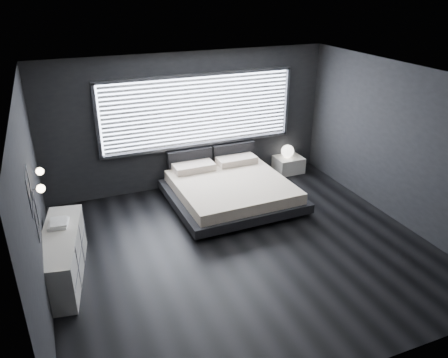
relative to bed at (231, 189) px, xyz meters
name	(u,v)px	position (x,y,z in m)	size (l,w,h in m)	color
room	(245,171)	(-0.44, -1.59, 1.12)	(6.04, 6.00, 2.80)	black
window	(199,111)	(-0.24, 1.10, 1.33)	(4.14, 0.09, 1.52)	white
headboard	(212,158)	(0.00, 1.05, 0.29)	(1.96, 0.16, 0.52)	black
sconce_near	(41,189)	(-3.33, -1.54, 1.32)	(0.18, 0.11, 0.11)	silver
sconce_far	(40,171)	(-3.33, -0.94, 1.32)	(0.18, 0.11, 0.11)	silver
wall_art_upper	(29,192)	(-3.42, -2.14, 1.57)	(0.01, 0.48, 0.48)	#47474C
wall_art_lower	(36,217)	(-3.42, -1.89, 1.10)	(0.01, 0.48, 0.48)	#47474C
bed	(231,189)	(0.00, 0.00, 0.00)	(2.42, 2.32, 0.61)	black
nightstand	(288,164)	(1.83, 0.91, -0.11)	(0.61, 0.51, 0.36)	silver
orb_lamp	(288,151)	(1.80, 0.93, 0.22)	(0.29, 0.29, 0.29)	white
dresser	(63,256)	(-3.22, -1.28, 0.08)	(0.81, 1.87, 0.72)	silver
book_stack	(59,223)	(-3.20, -0.99, 0.47)	(0.34, 0.40, 0.07)	silver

